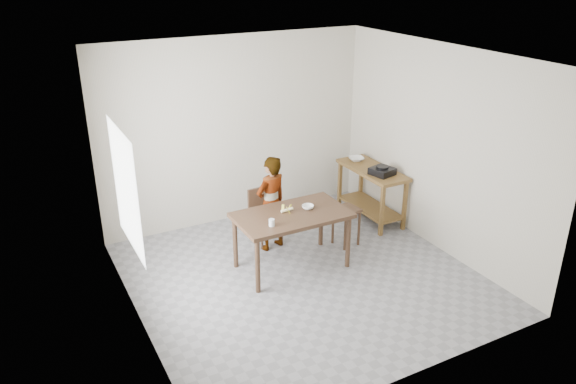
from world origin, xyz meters
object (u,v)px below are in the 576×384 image
stool (346,226)px  child (271,203)px  prep_counter (371,194)px  dining_table (292,240)px  dining_chair (266,217)px

stool → child: bearing=157.2°
prep_counter → stool: prep_counter is taller
dining_table → child: bearing=89.8°
dining_chair → stool: bearing=-35.3°
stool → dining_table: bearing=-168.9°
child → stool: size_ratio=2.43×
dining_table → prep_counter: prep_counter is taller
child → stool: child is taller
dining_table → dining_chair: size_ratio=1.85×
dining_chair → prep_counter: bearing=-5.7°
prep_counter → child: size_ratio=0.92×
prep_counter → dining_chair: (-1.71, 0.06, -0.02)m
dining_chair → stool: dining_chair is taller
dining_table → prep_counter: size_ratio=1.17×
dining_table → stool: 0.97m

